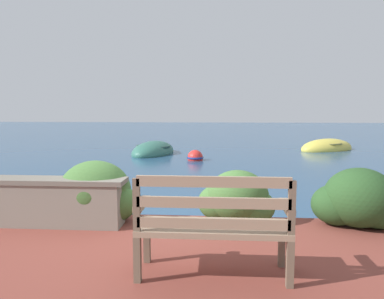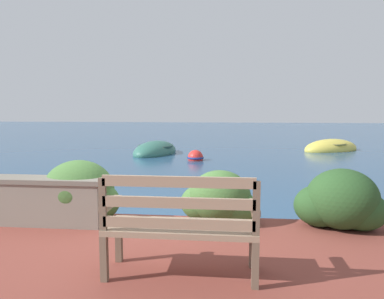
% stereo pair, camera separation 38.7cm
% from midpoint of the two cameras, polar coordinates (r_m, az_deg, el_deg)
% --- Properties ---
extents(ground_plane, '(80.00, 80.00, 0.00)m').
position_cam_midpoint_polar(ground_plane, '(5.38, -6.80, -12.13)').
color(ground_plane, navy).
extents(park_bench, '(1.35, 0.48, 0.93)m').
position_cam_midpoint_polar(park_bench, '(3.31, -0.17, -11.18)').
color(park_bench, brown).
rests_on(park_bench, patio_terrace).
extents(stone_wall, '(2.27, 0.39, 0.60)m').
position_cam_midpoint_polar(stone_wall, '(5.24, -24.47, -7.19)').
color(stone_wall, gray).
rests_on(stone_wall, patio_terrace).
extents(hedge_clump_left, '(1.17, 0.84, 0.80)m').
position_cam_midpoint_polar(hedge_clump_left, '(5.17, -16.76, -6.60)').
color(hedge_clump_left, '#426B33').
rests_on(hedge_clump_left, patio_terrace).
extents(hedge_clump_centre, '(1.00, 0.72, 0.68)m').
position_cam_midpoint_polar(hedge_clump_centre, '(4.92, 4.55, -7.61)').
color(hedge_clump_centre, '#426B33').
rests_on(hedge_clump_centre, patio_terrace).
extents(hedge_clump_right, '(1.09, 0.79, 0.74)m').
position_cam_midpoint_polar(hedge_clump_right, '(5.07, 21.93, -7.34)').
color(hedge_clump_right, '#284C23').
rests_on(hedge_clump_right, patio_terrace).
extents(rowboat_nearest, '(1.82, 2.84, 0.84)m').
position_cam_midpoint_polar(rowboat_nearest, '(14.05, -6.70, -0.38)').
color(rowboat_nearest, '#336B5B').
rests_on(rowboat_nearest, ground_plane).
extents(rowboat_mid, '(2.80, 2.34, 0.82)m').
position_cam_midpoint_polar(rowboat_mid, '(16.06, 19.22, 0.14)').
color(rowboat_mid, '#DBC64C').
rests_on(rowboat_mid, ground_plane).
extents(mooring_buoy, '(0.56, 0.56, 0.51)m').
position_cam_midpoint_polar(mooring_buoy, '(12.24, -0.42, -1.24)').
color(mooring_buoy, red).
rests_on(mooring_buoy, ground_plane).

